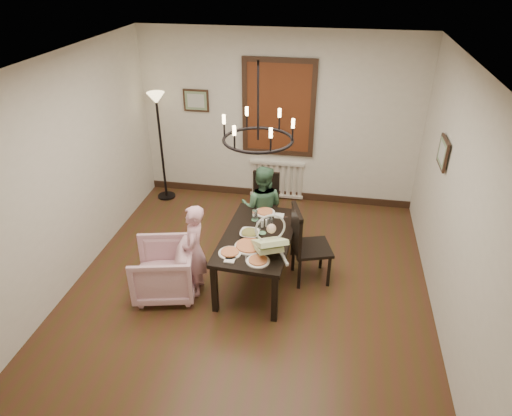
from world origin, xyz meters
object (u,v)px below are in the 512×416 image
(chair_right, at_px, (312,244))
(baby_bouncer, at_px, (269,241))
(chair_far, at_px, (264,204))
(armchair, at_px, (164,270))
(dining_table, at_px, (258,241))
(drinking_glass, at_px, (259,226))
(seated_man, at_px, (262,214))
(floor_lamp, at_px, (161,149))
(elderly_woman, at_px, (195,258))

(chair_right, bearing_deg, baby_bouncer, 120.46)
(chair_far, height_order, armchair, chair_far)
(dining_table, height_order, drinking_glass, drinking_glass)
(seated_man, height_order, floor_lamp, floor_lamp)
(dining_table, bearing_deg, drinking_glass, 97.93)
(elderly_woman, distance_m, floor_lamp, 2.68)
(seated_man, bearing_deg, baby_bouncer, 104.60)
(chair_far, bearing_deg, baby_bouncer, -76.59)
(seated_man, bearing_deg, floor_lamp, -30.38)
(armchair, bearing_deg, chair_far, 136.95)
(chair_far, height_order, floor_lamp, floor_lamp)
(chair_far, distance_m, chair_right, 1.33)
(chair_right, relative_size, drinking_glass, 8.33)
(chair_right, relative_size, seated_man, 1.03)
(elderly_woman, bearing_deg, floor_lamp, -159.31)
(armchair, xyz_separation_m, seated_man, (1.01, 1.28, 0.18))
(chair_right, distance_m, floor_lamp, 3.23)
(chair_right, bearing_deg, armchair, 91.47)
(seated_man, distance_m, baby_bouncer, 1.27)
(drinking_glass, distance_m, floor_lamp, 2.73)
(dining_table, distance_m, chair_right, 0.69)
(seated_man, bearing_deg, dining_table, 96.95)
(dining_table, relative_size, chair_far, 1.69)
(chair_far, relative_size, drinking_glass, 7.13)
(seated_man, bearing_deg, chair_far, -82.86)
(chair_right, distance_m, armchair, 1.88)
(chair_far, height_order, drinking_glass, chair_far)
(chair_far, distance_m, drinking_glass, 1.17)
(elderly_woman, distance_m, baby_bouncer, 0.99)
(elderly_woman, height_order, seated_man, seated_man)
(armchair, height_order, elderly_woman, elderly_woman)
(drinking_glass, height_order, floor_lamp, floor_lamp)
(chair_far, xyz_separation_m, drinking_glass, (0.12, -1.12, 0.31))
(drinking_glass, bearing_deg, chair_far, 95.97)
(elderly_woman, bearing_deg, chair_far, 151.66)
(chair_far, bearing_deg, dining_table, -82.34)
(dining_table, distance_m, chair_far, 1.24)
(drinking_glass, bearing_deg, floor_lamp, 136.24)
(armchair, distance_m, drinking_glass, 1.29)
(dining_table, height_order, baby_bouncer, baby_bouncer)
(chair_right, xyz_separation_m, seated_man, (-0.75, 0.66, -0.01))
(dining_table, bearing_deg, seated_man, 98.91)
(armchair, relative_size, elderly_woman, 0.75)
(armchair, bearing_deg, baby_bouncer, 80.95)
(chair_right, xyz_separation_m, drinking_glass, (-0.68, -0.07, 0.23))
(armchair, distance_m, floor_lamp, 2.65)
(floor_lamp, bearing_deg, drinking_glass, -43.76)
(armchair, height_order, floor_lamp, floor_lamp)
(floor_lamp, bearing_deg, baby_bouncer, -47.13)
(dining_table, bearing_deg, floor_lamp, 137.94)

